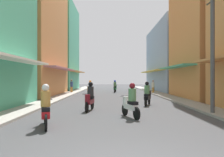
# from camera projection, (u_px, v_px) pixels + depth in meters

# --- Properties ---
(ground_plane) EXTENTS (92.18, 92.18, 0.00)m
(ground_plane) POSITION_uv_depth(u_px,v_px,m) (114.00, 97.00, 20.83)
(ground_plane) COLOR #424244
(sidewalk_left) EXTENTS (1.55, 49.90, 0.12)m
(sidewalk_left) POSITION_uv_depth(u_px,v_px,m) (61.00, 96.00, 20.80)
(sidewalk_left) COLOR #ADA89E
(sidewalk_left) RESTS_ON ground
(sidewalk_right) EXTENTS (1.55, 49.90, 0.12)m
(sidewalk_right) POSITION_uv_depth(u_px,v_px,m) (167.00, 96.00, 20.86)
(sidewalk_right) COLOR #9E9991
(sidewalk_right) RESTS_ON ground
(building_left_mid) EXTENTS (7.05, 10.54, 14.23)m
(building_left_mid) POSITION_uv_depth(u_px,v_px,m) (29.00, 27.00, 22.44)
(building_left_mid) COLOR #D88C4C
(building_left_mid) RESTS_ON ground
(building_left_far) EXTENTS (7.05, 9.25, 13.03)m
(building_left_far) POSITION_uv_depth(u_px,v_px,m) (55.00, 48.00, 33.22)
(building_left_far) COLOR #4CB28C
(building_left_far) RESTS_ON ground
(building_right_mid) EXTENTS (7.05, 8.09, 16.00)m
(building_right_mid) POSITION_uv_depth(u_px,v_px,m) (215.00, 8.00, 19.20)
(building_right_mid) COLOR #D88C4C
(building_right_mid) RESTS_ON ground
(building_right_far) EXTENTS (7.05, 13.95, 9.20)m
(building_right_far) POSITION_uv_depth(u_px,v_px,m) (176.00, 59.00, 30.75)
(building_right_far) COLOR #8CA5CC
(building_right_far) RESTS_ON ground
(motorbike_white) EXTENTS (0.78, 1.73, 1.58)m
(motorbike_white) POSITION_uv_depth(u_px,v_px,m) (131.00, 102.00, 9.77)
(motorbike_white) COLOR black
(motorbike_white) RESTS_ON ground
(motorbike_green) EXTENTS (0.56, 1.80, 1.58)m
(motorbike_green) POSITION_uv_depth(u_px,v_px,m) (115.00, 87.00, 27.58)
(motorbike_green) COLOR black
(motorbike_green) RESTS_ON ground
(motorbike_maroon) EXTENTS (0.56, 1.80, 1.58)m
(motorbike_maroon) POSITION_uv_depth(u_px,v_px,m) (90.00, 98.00, 11.95)
(motorbike_maroon) COLOR black
(motorbike_maroon) RESTS_ON ground
(motorbike_black) EXTENTS (0.78, 1.73, 1.58)m
(motorbike_black) POSITION_uv_depth(u_px,v_px,m) (147.00, 95.00, 14.30)
(motorbike_black) COLOR black
(motorbike_black) RESTS_ON ground
(motorbike_orange) EXTENTS (0.57, 1.80, 1.58)m
(motorbike_orange) POSITION_uv_depth(u_px,v_px,m) (90.00, 88.00, 23.24)
(motorbike_orange) COLOR black
(motorbike_orange) RESTS_ON ground
(motorbike_red) EXTENTS (0.74, 1.74, 1.58)m
(motorbike_red) POSITION_uv_depth(u_px,v_px,m) (45.00, 108.00, 7.86)
(motorbike_red) COLOR black
(motorbike_red) RESTS_ON ground
(pedestrian_foreground) EXTENTS (0.34, 0.34, 1.64)m
(pedestrian_foreground) POSITION_uv_depth(u_px,v_px,m) (72.00, 86.00, 26.56)
(pedestrian_foreground) COLOR #BF8C3F
(pedestrian_foreground) RESTS_ON ground
(pedestrian_far) EXTENTS (0.34, 0.34, 1.58)m
(pedestrian_far) POSITION_uv_depth(u_px,v_px,m) (153.00, 87.00, 25.51)
(pedestrian_far) COLOR #BF8C3F
(pedestrian_far) RESTS_ON ground
(utility_pole) EXTENTS (0.20, 1.20, 6.14)m
(utility_pole) POSITION_uv_depth(u_px,v_px,m) (213.00, 50.00, 10.47)
(utility_pole) COLOR #4C4C4F
(utility_pole) RESTS_ON ground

